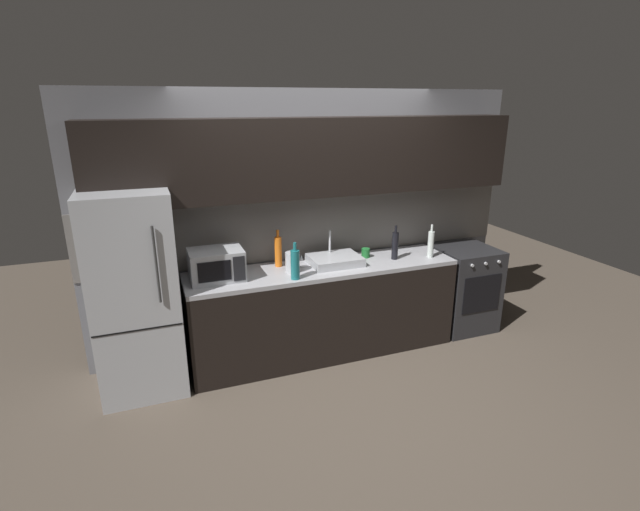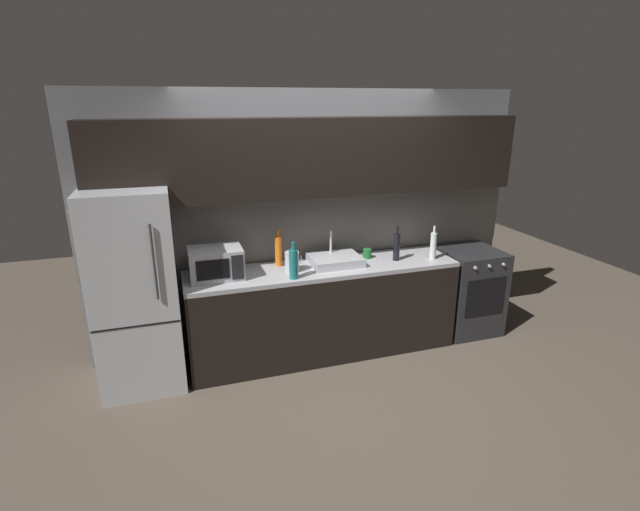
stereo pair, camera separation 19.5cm
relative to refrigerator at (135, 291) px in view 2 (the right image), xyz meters
name	(u,v)px [view 2 (the right image)]	position (x,y,z in m)	size (l,w,h in m)	color
ground_plane	(358,403)	(1.67, -0.90, -0.87)	(10.00, 10.00, 0.00)	#4C4238
back_wall	(314,193)	(1.67, 0.30, 0.68)	(4.32, 0.44, 2.50)	slate
counter_run	(324,310)	(1.67, 0.00, -0.42)	(2.58, 0.60, 0.90)	black
refrigerator	(135,291)	(0.00, 0.00, 0.00)	(0.68, 0.69, 1.73)	#ADAFB5
oven_range	(467,290)	(3.30, 0.00, -0.42)	(0.60, 0.62, 0.90)	#232326
microwave	(216,263)	(0.68, 0.02, 0.17)	(0.46, 0.35, 0.27)	#A8AAAF
sink_basin	(335,260)	(1.80, 0.03, 0.07)	(0.48, 0.38, 0.30)	#ADAFB5
kettle	(292,262)	(1.36, -0.03, 0.13)	(0.17, 0.13, 0.21)	#B7BABF
wine_bottle_clear	(433,245)	(2.77, -0.11, 0.17)	(0.06, 0.06, 0.33)	silver
wine_bottle_orange	(279,251)	(1.28, 0.16, 0.18)	(0.07, 0.07, 0.35)	orange
wine_bottle_dark	(397,246)	(2.41, -0.04, 0.17)	(0.06, 0.06, 0.34)	black
wine_bottle_teal	(294,264)	(1.32, -0.21, 0.17)	(0.08, 0.08, 0.33)	#19666B
mug_green	(367,254)	(2.16, 0.11, 0.08)	(0.08, 0.08, 0.09)	#1E6B2D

